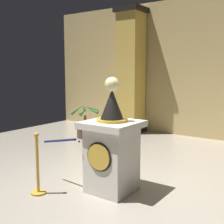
{
  "coord_description": "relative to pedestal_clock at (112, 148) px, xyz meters",
  "views": [
    {
      "loc": [
        2.76,
        -3.93,
        1.94
      ],
      "look_at": [
        0.11,
        -0.16,
        1.3
      ],
      "focal_mm": 47.6,
      "sensor_mm": 36.0,
      "label": 1
    }
  ],
  "objects": [
    {
      "name": "ground_plane",
      "position": [
        -0.11,
        0.16,
        -0.71
      ],
      "size": [
        10.74,
        10.74,
        0.0
      ],
      "primitive_type": "plane",
      "color": "#9E9384"
    },
    {
      "name": "back_wall",
      "position": [
        -0.11,
        4.72,
        1.29
      ],
      "size": [
        10.74,
        0.16,
        4.01
      ],
      "primitive_type": "cube",
      "color": "tan",
      "rests_on": "ground_plane"
    },
    {
      "name": "pedestal_clock",
      "position": [
        0.0,
        0.0,
        0.0
      ],
      "size": [
        0.83,
        0.83,
        1.85
      ],
      "color": "beige",
      "rests_on": "ground_plane"
    },
    {
      "name": "stanchion_near",
      "position": [
        -0.64,
        0.93,
        -0.35
      ],
      "size": [
        0.24,
        0.24,
        1.03
      ],
      "color": "gold",
      "rests_on": "ground_plane"
    },
    {
      "name": "stanchion_far",
      "position": [
        -0.89,
        -0.76,
        -0.37
      ],
      "size": [
        0.24,
        0.24,
        0.99
      ],
      "color": "gold",
      "rests_on": "ground_plane"
    },
    {
      "name": "velvet_rope",
      "position": [
        -0.77,
        0.08,
        0.08
      ],
      "size": [
        0.99,
        1.01,
        0.22
      ],
      "color": "#141947"
    },
    {
      "name": "column_left",
      "position": [
        -2.26,
        4.25,
        1.2
      ],
      "size": [
        0.83,
        0.83,
        3.85
      ],
      "color": "black",
      "rests_on": "ground_plane"
    },
    {
      "name": "potted_palm_left",
      "position": [
        -2.87,
        2.73,
        -0.39
      ],
      "size": [
        0.83,
        0.83,
        1.02
      ],
      "color": "#4C3828",
      "rests_on": "ground_plane"
    }
  ]
}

